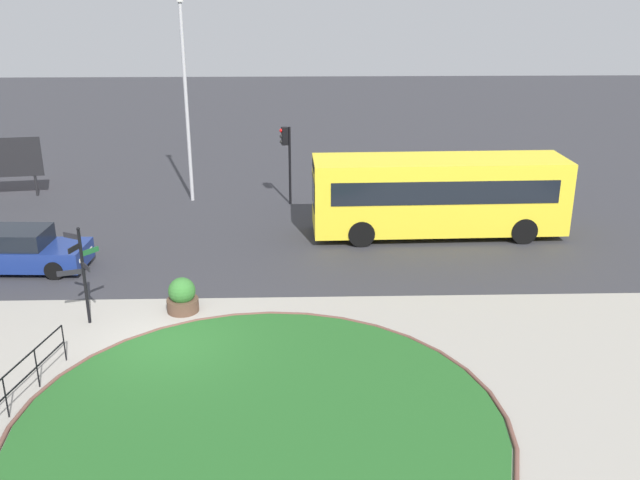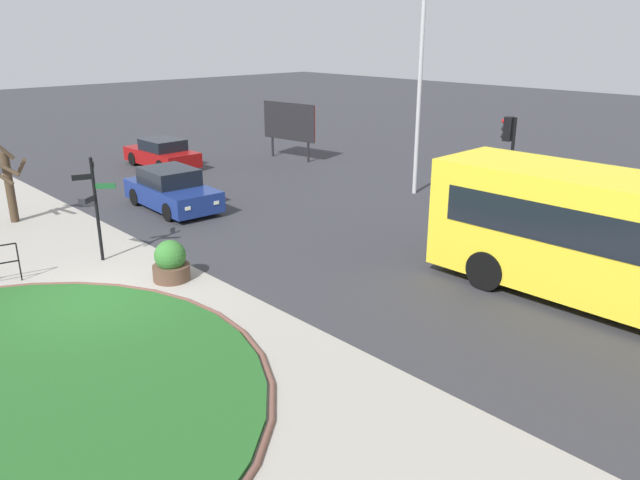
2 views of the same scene
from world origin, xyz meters
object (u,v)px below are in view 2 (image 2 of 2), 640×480
at_px(car_near_lane, 172,190).
at_px(planter_near_signpost, 171,263).
at_px(lamppost_tall, 420,71).
at_px(signpost_directional, 95,201).
at_px(car_far_lane, 162,154).
at_px(billboard_left, 289,123).
at_px(traffic_light_near, 508,145).
at_px(street_tree_bare, 8,181).

xyz_separation_m(car_near_lane, planter_near_signpost, (5.97, -3.51, -0.19)).
bearing_deg(lamppost_tall, signpost_directional, -95.83).
distance_m(lamppost_tall, planter_near_signpost, 12.48).
relative_size(signpost_directional, lamppost_tall, 0.33).
relative_size(signpost_directional, car_far_lane, 0.71).
relative_size(car_near_lane, billboard_left, 1.32).
bearing_deg(car_far_lane, lamppost_tall, -157.90).
distance_m(traffic_light_near, planter_near_signpost, 11.51).
relative_size(car_far_lane, traffic_light_near, 1.20).
bearing_deg(lamppost_tall, traffic_light_near, -9.65).
bearing_deg(street_tree_bare, lamppost_tall, 62.79).
height_order(car_near_lane, traffic_light_near, traffic_light_near).
height_order(lamppost_tall, street_tree_bare, lamppost_tall).
xyz_separation_m(signpost_directional, car_far_lane, (-9.92, 7.51, -1.10)).
bearing_deg(billboard_left, signpost_directional, -69.20).
bearing_deg(signpost_directional, traffic_light_near, 64.23).
relative_size(car_far_lane, billboard_left, 1.29).
bearing_deg(car_far_lane, car_near_lane, 152.01).
bearing_deg(traffic_light_near, lamppost_tall, -22.49).
bearing_deg(car_far_lane, signpost_directional, 141.51).
relative_size(car_near_lane, planter_near_signpost, 3.95).
xyz_separation_m(signpost_directional, billboard_left, (-7.28, 13.14, 0.09)).
bearing_deg(car_far_lane, traffic_light_near, -166.52).
distance_m(signpost_directional, street_tree_bare, 5.44).
height_order(car_far_lane, traffic_light_near, traffic_light_near).
height_order(car_near_lane, street_tree_bare, street_tree_bare).
bearing_deg(traffic_light_near, signpost_directional, 51.40).
relative_size(traffic_light_near, billboard_left, 1.08).
xyz_separation_m(car_near_lane, traffic_light_near, (8.94, 7.41, 1.89)).
bearing_deg(street_tree_bare, traffic_light_near, 47.97).
height_order(billboard_left, planter_near_signpost, billboard_left).
bearing_deg(car_far_lane, street_tree_bare, 117.78).
xyz_separation_m(signpost_directional, traffic_light_near, (5.61, 11.62, 0.84)).
distance_m(billboard_left, street_tree_bare, 13.87).
bearing_deg(billboard_left, street_tree_bare, -90.39).
bearing_deg(signpost_directional, billboard_left, 118.99).
relative_size(planter_near_signpost, street_tree_bare, 0.38).
xyz_separation_m(planter_near_signpost, street_tree_bare, (-8.04, -1.29, 0.94)).
height_order(billboard_left, street_tree_bare, street_tree_bare).
height_order(car_far_lane, street_tree_bare, street_tree_bare).
bearing_deg(lamppost_tall, street_tree_bare, -117.21).
relative_size(car_far_lane, street_tree_bare, 1.46).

